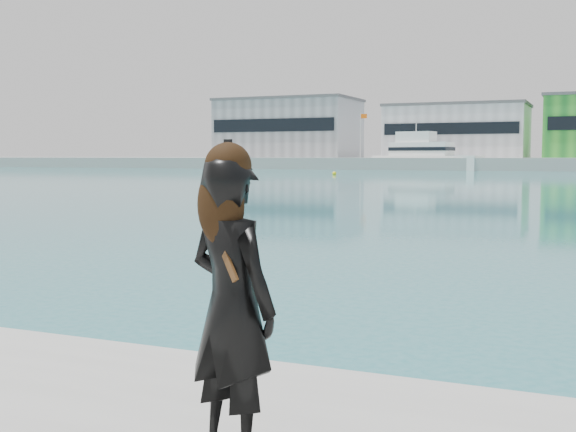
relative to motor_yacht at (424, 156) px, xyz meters
The scene contains 6 objects.
warehouse_grey_left 33.74m from the motor_yacht, 155.03° to the left, with size 26.52×16.36×11.50m.
warehouse_white 15.01m from the motor_yacht, 78.66° to the left, with size 24.48×15.35×9.50m.
flagpole_left 15.46m from the motor_yacht, 151.59° to the left, with size 1.28×0.16×8.00m.
motor_yacht is the anchor object (origin of this frame).
buoy_far 34.45m from the motor_yacht, 95.58° to the right, with size 0.50×0.50×0.50m, color #FFEA0D.
woman 117.18m from the motor_yacht, 77.75° to the right, with size 0.64×0.52×1.58m.
Camera 1 is at (1.70, -3.71, 2.30)m, focal length 45.00 mm.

